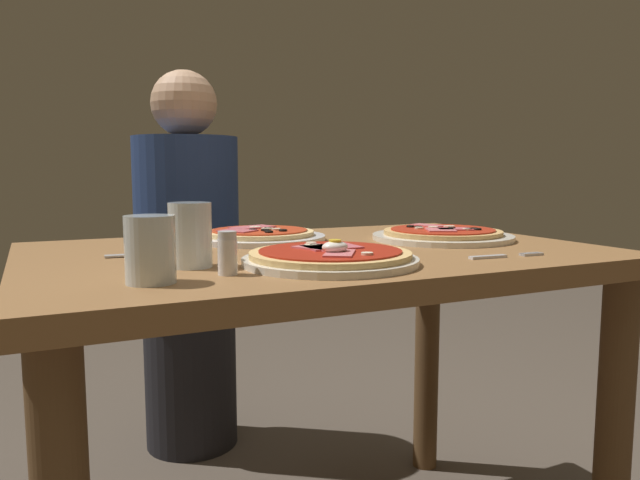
{
  "coord_description": "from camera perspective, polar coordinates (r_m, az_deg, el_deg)",
  "views": [
    {
      "loc": [
        -0.52,
        -1.09,
        0.88
      ],
      "look_at": [
        -0.04,
        -0.1,
        0.75
      ],
      "focal_mm": 33.77,
      "sensor_mm": 36.0,
      "label": 1
    }
  ],
  "objects": [
    {
      "name": "dining_table",
      "position": [
        1.24,
        -0.25,
        -6.41
      ],
      "size": [
        1.13,
        0.75,
        0.72
      ],
      "color": "olive",
      "rests_on": "ground"
    },
    {
      "name": "pizza_foreground",
      "position": [
        1.02,
        0.98,
        -1.64
      ],
      "size": [
        0.3,
        0.3,
        0.05
      ],
      "color": "silver",
      "rests_on": "dining_table"
    },
    {
      "name": "pizza_across_left",
      "position": [
        1.36,
        -5.76,
        0.43
      ],
      "size": [
        0.3,
        0.3,
        0.03
      ],
      "color": "white",
      "rests_on": "dining_table"
    },
    {
      "name": "pizza_across_right",
      "position": [
        1.4,
        11.53,
        0.5
      ],
      "size": [
        0.32,
        0.32,
        0.03
      ],
      "color": "silver",
      "rests_on": "dining_table"
    },
    {
      "name": "water_glass_near",
      "position": [
        1.01,
        -12.18,
        0.05
      ],
      "size": [
        0.07,
        0.07,
        0.11
      ],
      "color": "silver",
      "rests_on": "dining_table"
    },
    {
      "name": "water_glass_far",
      "position": [
        0.88,
        -15.78,
        -1.29
      ],
      "size": [
        0.07,
        0.07,
        0.1
      ],
      "color": "silver",
      "rests_on": "dining_table"
    },
    {
      "name": "fork",
      "position": [
        1.15,
        16.77,
        -1.47
      ],
      "size": [
        0.16,
        0.03,
        0.0
      ],
      "color": "silver",
      "rests_on": "dining_table"
    },
    {
      "name": "knife",
      "position": [
        1.17,
        -14.29,
        -1.22
      ],
      "size": [
        0.2,
        0.03,
        0.01
      ],
      "color": "silver",
      "rests_on": "dining_table"
    },
    {
      "name": "salt_shaker",
      "position": [
        0.93,
        -8.76,
        -1.26
      ],
      "size": [
        0.03,
        0.03,
        0.07
      ],
      "color": "white",
      "rests_on": "dining_table"
    },
    {
      "name": "diner_person",
      "position": [
        1.94,
        -12.37,
        -2.96
      ],
      "size": [
        0.32,
        0.32,
        1.18
      ],
      "rotation": [
        0.0,
        0.0,
        3.14
      ],
      "color": "black",
      "rests_on": "ground"
    }
  ]
}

